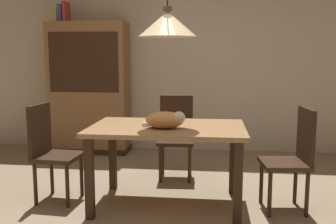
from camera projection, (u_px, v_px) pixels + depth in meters
name	position (u px, v px, depth m)	size (l,w,h in m)	color
ground	(158.00, 222.00, 3.26)	(10.00, 10.00, 0.00)	#998466
back_wall	(183.00, 51.00, 5.66)	(6.40, 0.10, 2.90)	beige
dining_table	(168.00, 137.00, 3.56)	(1.40, 0.90, 0.75)	#A87A4C
chair_right_side	(293.00, 155.00, 3.46)	(0.44, 0.44, 0.93)	#382316
chair_left_side	(50.00, 148.00, 3.71)	(0.43, 0.43, 0.93)	#382316
chair_far_back	(176.00, 133.00, 4.44)	(0.42, 0.42, 0.93)	#382316
cat_sleeping	(166.00, 120.00, 3.42)	(0.39, 0.23, 0.16)	#E59951
pendant_lamp	(167.00, 24.00, 3.41)	(0.52, 0.52, 1.30)	beige
hutch_bookcase	(89.00, 91.00, 5.56)	(1.12, 0.45, 1.85)	olive
book_yellow_short	(58.00, 16.00, 5.46)	(0.04, 0.20, 0.18)	gold
book_blue_wide	(62.00, 14.00, 5.45)	(0.06, 0.24, 0.24)	#384C93
book_red_tall	(66.00, 12.00, 5.44)	(0.04, 0.22, 0.28)	#B73833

